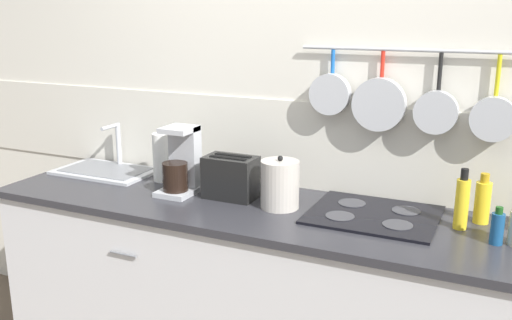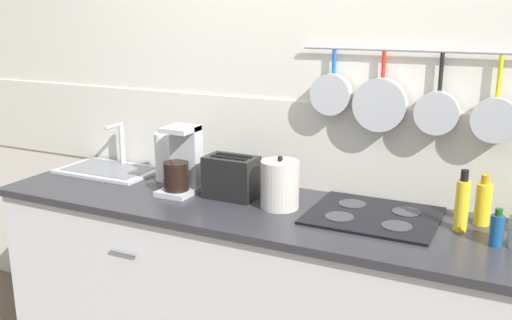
{
  "view_description": "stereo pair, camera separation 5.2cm",
  "coord_description": "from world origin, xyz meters",
  "px_view_note": "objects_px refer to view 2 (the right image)",
  "views": [
    {
      "loc": [
        0.77,
        -2.2,
        1.79
      ],
      "look_at": [
        -0.26,
        0.0,
        1.14
      ],
      "focal_mm": 40.0,
      "sensor_mm": 36.0,
      "label": 1
    },
    {
      "loc": [
        0.81,
        -2.18,
        1.79
      ],
      "look_at": [
        -0.26,
        0.0,
        1.14
      ],
      "focal_mm": 40.0,
      "sensor_mm": 36.0,
      "label": 2
    }
  ],
  "objects_px": {
    "toaster": "(231,177)",
    "bottle_sesame_oil": "(483,203)",
    "paper_towel_roll": "(165,157)",
    "bottle_dish_soap": "(462,204)",
    "coffee_maker": "(182,165)",
    "kettle": "(280,184)",
    "bottle_vinegar": "(497,230)"
  },
  "relations": [
    {
      "from": "coffee_maker",
      "to": "bottle_sesame_oil",
      "type": "bearing_deg",
      "value": 7.23
    },
    {
      "from": "coffee_maker",
      "to": "bottle_vinegar",
      "type": "height_order",
      "value": "coffee_maker"
    },
    {
      "from": "coffee_maker",
      "to": "paper_towel_roll",
      "type": "bearing_deg",
      "value": 145.87
    },
    {
      "from": "kettle",
      "to": "bottle_dish_soap",
      "type": "distance_m",
      "value": 0.76
    },
    {
      "from": "toaster",
      "to": "bottle_sesame_oil",
      "type": "xyz_separation_m",
      "value": [
        1.09,
        0.15,
        -0.01
      ]
    },
    {
      "from": "bottle_dish_soap",
      "to": "kettle",
      "type": "bearing_deg",
      "value": -174.55
    },
    {
      "from": "coffee_maker",
      "to": "bottle_sesame_oil",
      "type": "relative_size",
      "value": 1.52
    },
    {
      "from": "bottle_dish_soap",
      "to": "coffee_maker",
      "type": "bearing_deg",
      "value": -177.03
    },
    {
      "from": "kettle",
      "to": "bottle_vinegar",
      "type": "height_order",
      "value": "kettle"
    },
    {
      "from": "coffee_maker",
      "to": "toaster",
      "type": "relative_size",
      "value": 1.25
    },
    {
      "from": "coffee_maker",
      "to": "kettle",
      "type": "height_order",
      "value": "coffee_maker"
    },
    {
      "from": "bottle_dish_soap",
      "to": "paper_towel_roll",
      "type": "bearing_deg",
      "value": 177.62
    },
    {
      "from": "kettle",
      "to": "bottle_vinegar",
      "type": "bearing_deg",
      "value": -2.33
    },
    {
      "from": "coffee_maker",
      "to": "bottle_sesame_oil",
      "type": "xyz_separation_m",
      "value": [
        1.35,
        0.17,
        -0.04
      ]
    },
    {
      "from": "coffee_maker",
      "to": "bottle_vinegar",
      "type": "distance_m",
      "value": 1.42
    },
    {
      "from": "toaster",
      "to": "bottle_sesame_oil",
      "type": "distance_m",
      "value": 1.1
    },
    {
      "from": "kettle",
      "to": "coffee_maker",
      "type": "bearing_deg",
      "value": 179.32
    },
    {
      "from": "coffee_maker",
      "to": "bottle_dish_soap",
      "type": "relative_size",
      "value": 1.29
    },
    {
      "from": "coffee_maker",
      "to": "bottle_vinegar",
      "type": "xyz_separation_m",
      "value": [
        1.41,
        -0.04,
        -0.07
      ]
    },
    {
      "from": "kettle",
      "to": "bottle_sesame_oil",
      "type": "height_order",
      "value": "kettle"
    },
    {
      "from": "bottle_sesame_oil",
      "to": "bottle_dish_soap",
      "type": "bearing_deg",
      "value": -124.42
    },
    {
      "from": "toaster",
      "to": "bottle_sesame_oil",
      "type": "relative_size",
      "value": 1.22
    },
    {
      "from": "bottle_sesame_oil",
      "to": "kettle",
      "type": "bearing_deg",
      "value": -167.96
    },
    {
      "from": "coffee_maker",
      "to": "toaster",
      "type": "distance_m",
      "value": 0.26
    },
    {
      "from": "paper_towel_roll",
      "to": "bottle_dish_soap",
      "type": "height_order",
      "value": "bottle_dish_soap"
    },
    {
      "from": "kettle",
      "to": "bottle_dish_soap",
      "type": "relative_size",
      "value": 0.95
    },
    {
      "from": "paper_towel_roll",
      "to": "bottle_dish_soap",
      "type": "distance_m",
      "value": 1.46
    },
    {
      "from": "paper_towel_roll",
      "to": "bottle_dish_soap",
      "type": "bearing_deg",
      "value": -2.38
    },
    {
      "from": "coffee_maker",
      "to": "bottle_sesame_oil",
      "type": "height_order",
      "value": "coffee_maker"
    },
    {
      "from": "paper_towel_roll",
      "to": "bottle_sesame_oil",
      "type": "xyz_separation_m",
      "value": [
        1.53,
        0.04,
        -0.03
      ]
    },
    {
      "from": "paper_towel_roll",
      "to": "coffee_maker",
      "type": "xyz_separation_m",
      "value": [
        0.19,
        -0.13,
        0.01
      ]
    },
    {
      "from": "paper_towel_roll",
      "to": "toaster",
      "type": "relative_size",
      "value": 0.96
    }
  ]
}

